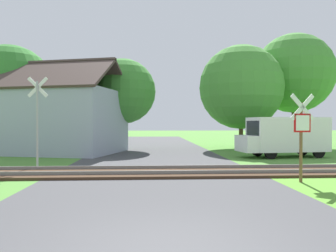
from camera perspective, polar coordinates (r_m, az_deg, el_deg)
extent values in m
cube|color=#424244|center=(6.97, -1.08, -15.43)|extent=(7.82, 80.00, 0.01)
cube|color=#422D1E|center=(12.53, -2.05, -8.07)|extent=(60.00, 2.60, 0.10)
cube|color=slate|center=(13.23, -2.11, -7.13)|extent=(60.00, 0.08, 0.12)
cube|color=slate|center=(11.81, -1.98, -8.06)|extent=(60.00, 0.08, 0.12)
cylinder|color=brown|center=(11.43, 22.14, -2.68)|extent=(0.10, 0.10, 2.58)
cube|color=red|center=(11.36, 22.34, 0.50)|extent=(0.60, 0.14, 0.60)
cube|color=white|center=(11.34, 22.41, 0.50)|extent=(0.49, 0.10, 0.49)
cube|color=white|center=(11.37, 22.35, 3.04)|extent=(0.87, 0.19, 0.88)
cube|color=white|center=(11.37, 22.35, 3.04)|extent=(0.87, 0.19, 0.88)
cylinder|color=#9E9EA5|center=(14.82, -21.82, 0.18)|extent=(0.09, 0.09, 3.69)
cube|color=white|center=(14.95, -21.75, 6.31)|extent=(0.88, 0.08, 0.88)
cube|color=white|center=(14.95, -21.75, 6.31)|extent=(0.88, 0.08, 0.88)
cube|color=#99A3B7|center=(22.43, -18.88, 0.69)|extent=(9.05, 7.64, 4.01)
cube|color=#473833|center=(21.42, -20.92, 8.55)|extent=(8.77, 5.31, 2.16)
cube|color=#473833|center=(23.88, -17.09, 7.72)|extent=(8.77, 5.31, 2.16)
cube|color=brown|center=(21.63, -13.96, 8.61)|extent=(0.61, 0.61, 1.10)
cylinder|color=#513823|center=(23.81, -7.79, -1.16)|extent=(0.37, 0.37, 2.46)
sphere|color=#3D8433|center=(23.92, -7.80, 6.00)|extent=(4.67, 4.67, 4.67)
cylinder|color=#513823|center=(25.17, 12.60, -1.31)|extent=(0.32, 0.32, 2.26)
sphere|color=#478E38|center=(25.30, 12.61, 6.60)|extent=(6.28, 6.28, 6.28)
cylinder|color=#513823|center=(28.31, 21.04, 0.18)|extent=(0.31, 0.31, 3.55)
sphere|color=#478E38|center=(28.60, 21.07, 8.55)|extent=(6.36, 6.36, 6.36)
cylinder|color=#513823|center=(25.70, -25.69, -1.34)|extent=(0.29, 0.29, 2.23)
sphere|color=#337A2D|center=(25.81, -25.71, 6.08)|extent=(5.93, 5.93, 5.93)
cube|color=white|center=(19.66, 20.08, -1.36)|extent=(4.40, 2.41, 1.90)
cube|color=white|center=(18.57, 13.53, -3.00)|extent=(0.92, 1.88, 0.90)
cube|color=#19232D|center=(18.69, 14.57, -0.42)|extent=(0.24, 1.61, 0.85)
cube|color=navy|center=(20.50, 18.72, -2.21)|extent=(3.75, 0.48, 0.16)
cylinder|color=black|center=(19.73, 15.33, -4.10)|extent=(0.70, 0.26, 0.68)
cylinder|color=black|center=(18.34, 17.45, -4.46)|extent=(0.70, 0.26, 0.68)
cylinder|color=black|center=(21.12, 22.35, -3.82)|extent=(0.70, 0.26, 0.68)
cylinder|color=black|center=(19.83, 24.79, -4.11)|extent=(0.70, 0.26, 0.68)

